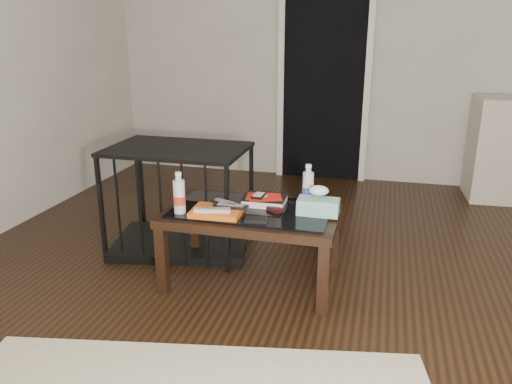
# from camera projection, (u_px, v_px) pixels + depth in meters

# --- Properties ---
(ground) EXTENTS (5.00, 5.00, 0.00)m
(ground) POSITION_uv_depth(u_px,v_px,m) (332.00, 303.00, 2.78)
(ground) COLOR black
(ground) RESTS_ON ground
(doorway) EXTENTS (0.90, 0.08, 2.07)m
(doorway) POSITION_uv_depth(u_px,v_px,m) (324.00, 75.00, 4.82)
(doorway) COLOR black
(doorway) RESTS_ON ground
(coffee_table) EXTENTS (1.00, 0.60, 0.46)m
(coffee_table) POSITION_uv_depth(u_px,v_px,m) (252.00, 219.00, 2.91)
(coffee_table) COLOR black
(coffee_table) RESTS_ON ground
(pet_crate) EXTENTS (1.00, 0.76, 0.71)m
(pet_crate) POSITION_uv_depth(u_px,v_px,m) (180.00, 216.00, 3.43)
(pet_crate) COLOR black
(pet_crate) RESTS_ON ground
(magazines) EXTENTS (0.29, 0.22, 0.03)m
(magazines) POSITION_uv_depth(u_px,v_px,m) (217.00, 212.00, 2.80)
(magazines) COLOR #DB5E14
(magazines) RESTS_ON coffee_table
(remote_silver) EXTENTS (0.21, 0.10, 0.02)m
(remote_silver) POSITION_uv_depth(u_px,v_px,m) (212.00, 210.00, 2.75)
(remote_silver) COLOR #B6B7BB
(remote_silver) RESTS_ON magazines
(remote_black_front) EXTENTS (0.20, 0.05, 0.02)m
(remote_black_front) POSITION_uv_depth(u_px,v_px,m) (231.00, 206.00, 2.81)
(remote_black_front) COLOR black
(remote_black_front) RESTS_ON magazines
(remote_black_back) EXTENTS (0.20, 0.13, 0.02)m
(remote_black_back) POSITION_uv_depth(u_px,v_px,m) (226.00, 203.00, 2.86)
(remote_black_back) COLOR black
(remote_black_back) RESTS_ON magazines
(textbook) EXTENTS (0.25, 0.21, 0.05)m
(textbook) POSITION_uv_depth(u_px,v_px,m) (265.00, 200.00, 2.96)
(textbook) COLOR black
(textbook) RESTS_ON coffee_table
(dvd_mailers) EXTENTS (0.21, 0.16, 0.01)m
(dvd_mailers) POSITION_uv_depth(u_px,v_px,m) (263.00, 196.00, 2.95)
(dvd_mailers) COLOR red
(dvd_mailers) RESTS_ON textbook
(ipod) EXTENTS (0.07, 0.11, 0.02)m
(ipod) POSITION_uv_depth(u_px,v_px,m) (259.00, 195.00, 2.93)
(ipod) COLOR black
(ipod) RESTS_ON dvd_mailers
(flip_phone) EXTENTS (0.10, 0.09, 0.02)m
(flip_phone) POSITION_uv_depth(u_px,v_px,m) (275.00, 209.00, 2.85)
(flip_phone) COLOR black
(flip_phone) RESTS_ON coffee_table
(wallet) EXTENTS (0.13, 0.09, 0.02)m
(wallet) POSITION_uv_depth(u_px,v_px,m) (256.00, 220.00, 2.70)
(wallet) COLOR black
(wallet) RESTS_ON coffee_table
(water_bottle_left) EXTENTS (0.08, 0.08, 0.24)m
(water_bottle_left) POSITION_uv_depth(u_px,v_px,m) (179.00, 193.00, 2.79)
(water_bottle_left) COLOR silver
(water_bottle_left) RESTS_ON coffee_table
(water_bottle_right) EXTENTS (0.08, 0.08, 0.24)m
(water_bottle_right) POSITION_uv_depth(u_px,v_px,m) (308.00, 184.00, 2.95)
(water_bottle_right) COLOR silver
(water_bottle_right) RESTS_ON coffee_table
(tissue_box) EXTENTS (0.23, 0.12, 0.09)m
(tissue_box) POSITION_uv_depth(u_px,v_px,m) (318.00, 207.00, 2.79)
(tissue_box) COLOR teal
(tissue_box) RESTS_ON coffee_table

